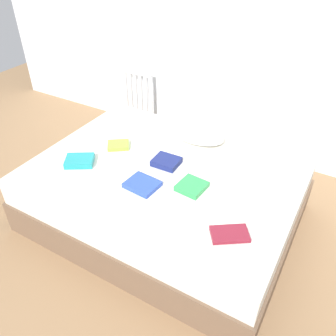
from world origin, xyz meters
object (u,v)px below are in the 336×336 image
object	(u,v)px
textbook_teal	(80,161)
textbook_blue	(142,184)
textbook_white	(263,191)
textbook_navy	(166,162)
pillow	(198,135)
textbook_green	(192,186)
textbook_maroon	(230,234)
textbook_lime	(118,145)
bed	(165,195)
radiator	(138,96)

from	to	relation	value
textbook_teal	textbook_blue	distance (m)	0.57
textbook_white	textbook_navy	xyz separation A→B (m)	(-0.75, -0.03, -0.00)
textbook_teal	textbook_blue	world-z (taller)	textbook_teal
pillow	textbook_green	distance (m)	0.66
pillow	textbook_white	xyz separation A→B (m)	(0.71, -0.41, -0.02)
textbook_teal	textbook_maroon	world-z (taller)	textbook_teal
pillow	textbook_teal	distance (m)	1.00
pillow	textbook_lime	xyz separation A→B (m)	(-0.52, -0.43, -0.03)
textbook_blue	pillow	bearing A→B (deg)	90.64
textbook_white	textbook_blue	world-z (taller)	textbook_white
textbook_maroon	textbook_white	bearing A→B (deg)	48.91
pillow	textbook_maroon	distance (m)	1.11
textbook_white	textbook_maroon	xyz separation A→B (m)	(-0.05, -0.48, -0.01)
textbook_teal	textbook_blue	size ratio (longest dim) A/B	0.95
textbook_teal	textbook_navy	xyz separation A→B (m)	(0.59, 0.33, -0.00)
pillow	textbook_white	world-z (taller)	pillow
textbook_navy	bed	bearing A→B (deg)	-72.52
radiator	pillow	distance (m)	1.30
textbook_green	textbook_blue	distance (m)	0.35
textbook_maroon	textbook_lime	distance (m)	1.26
textbook_teal	textbook_navy	world-z (taller)	same
radiator	textbook_maroon	size ratio (longest dim) A/B	2.61
bed	textbook_white	world-z (taller)	textbook_white
radiator	textbook_navy	bearing A→B (deg)	-47.54
radiator	pillow	world-z (taller)	radiator
textbook_green	textbook_maroon	bearing A→B (deg)	-30.07
textbook_navy	textbook_blue	bearing A→B (deg)	-93.78
pillow	textbook_lime	world-z (taller)	pillow
textbook_blue	textbook_green	bearing A→B (deg)	31.14
textbook_navy	textbook_lime	bearing A→B (deg)	176.47
textbook_teal	textbook_navy	distance (m)	0.67
textbook_green	bed	bearing A→B (deg)	165.53
textbook_green	textbook_maroon	xyz separation A→B (m)	(0.40, -0.28, -0.01)
textbook_green	textbook_lime	world-z (taller)	textbook_green
pillow	textbook_white	distance (m)	0.82
textbook_green	textbook_maroon	size ratio (longest dim) A/B	0.84
textbook_teal	textbook_maroon	distance (m)	1.29
pillow	textbook_blue	size ratio (longest dim) A/B	2.11
textbook_lime	textbook_navy	xyz separation A→B (m)	(0.47, -0.01, 0.01)
textbook_navy	textbook_maroon	bearing A→B (deg)	-34.34
pillow	textbook_teal	bearing A→B (deg)	-129.27
radiator	textbook_green	size ratio (longest dim) A/B	3.12
textbook_teal	textbook_green	xyz separation A→B (m)	(0.89, 0.16, -0.00)
pillow	textbook_teal	xyz separation A→B (m)	(-0.63, -0.77, -0.03)
bed	textbook_teal	distance (m)	0.72
pillow	textbook_navy	distance (m)	0.45
bed	textbook_blue	bearing A→B (deg)	-97.42
textbook_white	textbook_lime	size ratio (longest dim) A/B	1.36
pillow	textbook_green	bearing A→B (deg)	-67.19
pillow	textbook_maroon	xyz separation A→B (m)	(0.65, -0.89, -0.04)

